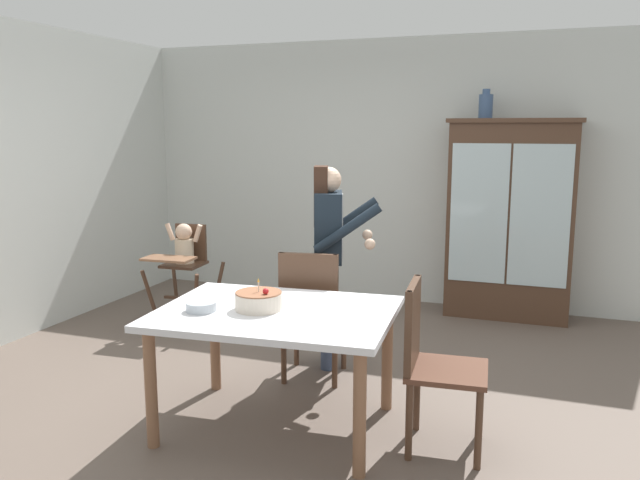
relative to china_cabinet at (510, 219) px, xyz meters
name	(u,v)px	position (x,y,z in m)	size (l,w,h in m)	color
ground_plane	(285,390)	(-1.32, -2.37, -0.95)	(6.24, 6.24, 0.00)	#66564C
wall_back	(382,172)	(-1.32, 0.26, 0.40)	(5.32, 0.06, 2.70)	silver
china_cabinet	(510,219)	(0.00, 0.00, 0.00)	(1.20, 0.48, 1.89)	#4C3323
ceramic_vase	(486,106)	(-0.27, 0.00, 1.06)	(0.13, 0.13, 0.27)	#3D567F
high_chair_with_toddler	(184,256)	(-2.78, -1.28, -0.30)	(0.61, 0.71, 0.95)	#4C3323
adult_person	(329,242)	(-1.19, -1.80, 0.02)	(0.61, 0.60, 1.53)	#3D4C6B
dining_table	(276,325)	(-1.16, -2.88, -0.30)	(1.46, 1.14, 0.74)	silver
birthday_cake	(259,301)	(-1.26, -2.91, -0.16)	(0.28, 0.28, 0.19)	beige
serving_bowl	(201,307)	(-1.56, -3.05, -0.18)	(0.18, 0.18, 0.06)	#B2BCC6
dining_chair_far_side	(311,307)	(-1.21, -2.15, -0.40)	(0.49, 0.49, 0.96)	#4C3323
dining_chair_right_end	(429,354)	(-0.25, -2.82, -0.40)	(0.47, 0.47, 0.96)	#4C3323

